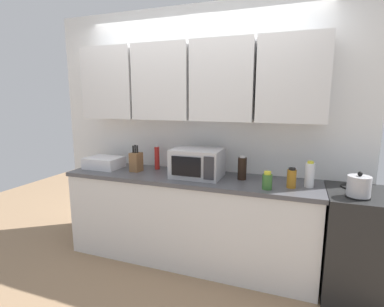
# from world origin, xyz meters

# --- Properties ---
(ground_plane) EXTENTS (8.00, 8.00, 0.00)m
(ground_plane) POSITION_xyz_m (0.00, -1.00, 0.00)
(ground_plane) COLOR #937556
(wall_back_with_cabinets) EXTENTS (3.39, 0.38, 2.60)m
(wall_back_with_cabinets) POSITION_xyz_m (0.00, -0.07, 1.58)
(wall_back_with_cabinets) COLOR white
(wall_back_with_cabinets) RESTS_ON ground_plane
(counter_run) EXTENTS (2.52, 0.63, 0.90)m
(counter_run) POSITION_xyz_m (0.00, -0.30, 0.45)
(counter_run) COLOR silver
(counter_run) RESTS_ON ground_plane
(stove_range) EXTENTS (0.76, 0.64, 0.91)m
(stove_range) POSITION_xyz_m (1.65, -0.32, 0.45)
(stove_range) COLOR black
(stove_range) RESTS_ON ground_plane
(kettle) EXTENTS (0.17, 0.17, 0.20)m
(kettle) POSITION_xyz_m (1.48, -0.46, 0.99)
(kettle) COLOR #B2B2B7
(kettle) RESTS_ON stove_range
(microwave) EXTENTS (0.48, 0.37, 0.28)m
(microwave) POSITION_xyz_m (0.10, -0.31, 1.04)
(microwave) COLOR #B7B7BC
(microwave) RESTS_ON counter_run
(dish_rack) EXTENTS (0.38, 0.30, 0.12)m
(dish_rack) POSITION_xyz_m (-1.01, -0.30, 0.96)
(dish_rack) COLOR silver
(dish_rack) RESTS_ON counter_run
(knife_block) EXTENTS (0.11, 0.13, 0.28)m
(knife_block) POSITION_xyz_m (-0.59, -0.31, 1.00)
(knife_block) COLOR brown
(knife_block) RESTS_ON counter_run
(bottle_red_sauce) EXTENTS (0.05, 0.05, 0.27)m
(bottle_red_sauce) POSITION_xyz_m (-0.42, -0.15, 1.03)
(bottle_red_sauce) COLOR red
(bottle_red_sauce) RESTS_ON counter_run
(bottle_amber_vinegar) EXTENTS (0.08, 0.08, 0.18)m
(bottle_amber_vinegar) POSITION_xyz_m (0.98, -0.37, 0.98)
(bottle_amber_vinegar) COLOR #AD701E
(bottle_amber_vinegar) RESTS_ON counter_run
(bottle_green_oil) EXTENTS (0.08, 0.08, 0.16)m
(bottle_green_oil) POSITION_xyz_m (0.79, -0.48, 0.97)
(bottle_green_oil) COLOR #386B2D
(bottle_green_oil) RESTS_ON counter_run
(bottle_soy_dark) EXTENTS (0.08, 0.08, 0.23)m
(bottle_soy_dark) POSITION_xyz_m (0.53, -0.25, 1.01)
(bottle_soy_dark) COLOR black
(bottle_soy_dark) RESTS_ON counter_run
(bottle_white_jar) EXTENTS (0.08, 0.08, 0.23)m
(bottle_white_jar) POSITION_xyz_m (1.13, -0.29, 1.01)
(bottle_white_jar) COLOR white
(bottle_white_jar) RESTS_ON counter_run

